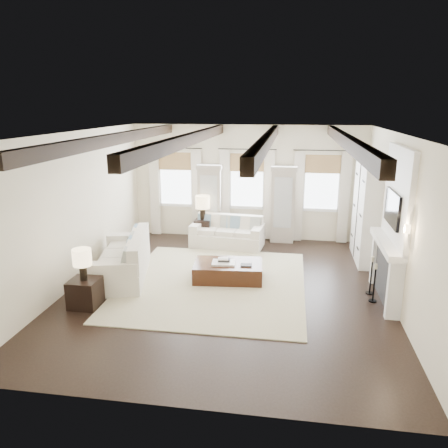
% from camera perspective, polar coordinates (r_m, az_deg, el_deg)
% --- Properties ---
extents(ground, '(7.50, 7.50, 0.00)m').
position_cam_1_polar(ground, '(9.22, 0.46, -8.50)').
color(ground, black).
rests_on(ground, ground).
extents(room_shell, '(6.54, 7.54, 3.22)m').
position_cam_1_polar(room_shell, '(9.43, 5.80, 4.03)').
color(room_shell, '#F8EDCE').
rests_on(room_shell, ground).
extents(area_rug, '(3.86, 4.34, 0.02)m').
position_cam_1_polar(area_rug, '(9.49, -1.38, -7.71)').
color(area_rug, beige).
rests_on(area_rug, ground).
extents(sofa_back, '(2.00, 1.06, 0.82)m').
position_cam_1_polar(sofa_back, '(11.85, 0.47, -1.28)').
color(sofa_back, white).
rests_on(sofa_back, ground).
extents(sofa_left, '(1.50, 2.42, 0.97)m').
position_cam_1_polar(sofa_left, '(9.94, -12.78, -4.65)').
color(sofa_left, white).
rests_on(sofa_left, ground).
extents(ottoman, '(1.55, 1.05, 0.39)m').
position_cam_1_polar(ottoman, '(9.63, 0.54, -6.19)').
color(ottoman, black).
rests_on(ottoman, ground).
extents(tray, '(0.53, 0.42, 0.04)m').
position_cam_1_polar(tray, '(9.51, -0.05, -5.08)').
color(tray, white).
rests_on(tray, ottoman).
extents(book_lower, '(0.28, 0.22, 0.04)m').
position_cam_1_polar(book_lower, '(9.57, -0.00, -4.70)').
color(book_lower, '#262628').
rests_on(book_lower, tray).
extents(book_upper, '(0.23, 0.19, 0.03)m').
position_cam_1_polar(book_upper, '(9.52, -0.13, -4.58)').
color(book_upper, beige).
rests_on(book_upper, book_lower).
extents(book_loose, '(0.25, 0.20, 0.03)m').
position_cam_1_polar(book_loose, '(9.39, 2.91, -5.41)').
color(book_loose, '#262628').
rests_on(book_loose, ottoman).
extents(side_table_front, '(0.54, 0.54, 0.54)m').
position_cam_1_polar(side_table_front, '(8.80, -17.68, -8.57)').
color(side_table_front, black).
rests_on(side_table_front, ground).
extents(lamp_front, '(0.35, 0.35, 0.61)m').
position_cam_1_polar(lamp_front, '(8.55, -18.05, -4.38)').
color(lamp_front, black).
rests_on(lamp_front, side_table_front).
extents(side_table_back, '(0.43, 0.43, 0.65)m').
position_cam_1_polar(side_table_back, '(12.16, -2.76, -0.91)').
color(side_table_back, black).
rests_on(side_table_back, ground).
extents(lamp_back, '(0.39, 0.39, 0.67)m').
position_cam_1_polar(lamp_back, '(11.97, -2.81, 2.69)').
color(lamp_back, black).
rests_on(lamp_back, side_table_back).
extents(candlestick_near, '(0.16, 0.16, 0.78)m').
position_cam_1_polar(candlestick_near, '(9.04, 19.00, -7.67)').
color(candlestick_near, black).
rests_on(candlestick_near, ground).
extents(candlestick_far, '(0.16, 0.16, 0.79)m').
position_cam_1_polar(candlestick_far, '(9.38, 18.63, -6.74)').
color(candlestick_far, black).
rests_on(candlestick_far, ground).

